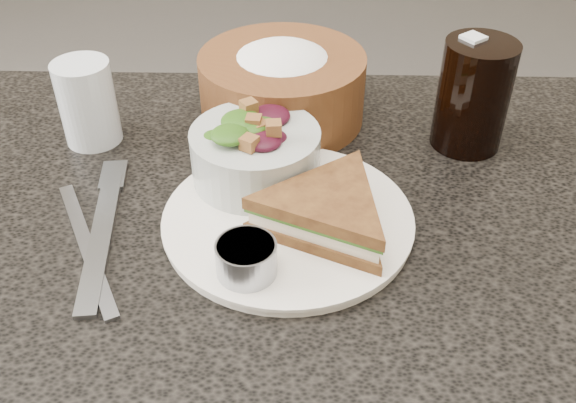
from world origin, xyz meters
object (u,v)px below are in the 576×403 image
(bread_basket, at_px, (282,77))
(dressing_ramekin, at_px, (246,259))
(cola_glass, at_px, (474,91))
(sandwich, at_px, (328,212))
(salad_bowl, at_px, (255,146))
(dinner_plate, at_px, (288,220))
(water_glass, at_px, (87,103))

(bread_basket, bearing_deg, dressing_ramekin, -94.56)
(bread_basket, relative_size, cola_glass, 1.45)
(sandwich, relative_size, salad_bowl, 1.19)
(dinner_plate, xyz_separation_m, bread_basket, (-0.01, 0.21, 0.05))
(salad_bowl, xyz_separation_m, water_glass, (-0.20, 0.09, -0.00))
(dinner_plate, xyz_separation_m, dressing_ramekin, (-0.04, -0.08, 0.02))
(dressing_ramekin, bearing_deg, cola_glass, 44.30)
(cola_glass, xyz_separation_m, water_glass, (-0.45, -0.00, -0.02))
(dinner_plate, height_order, dressing_ramekin, dressing_ramekin)
(bread_basket, distance_m, cola_glass, 0.23)
(sandwich, bearing_deg, salad_bowl, 155.59)
(dinner_plate, height_order, cola_glass, cola_glass)
(dressing_ramekin, relative_size, cola_glass, 0.40)
(sandwich, xyz_separation_m, water_glass, (-0.28, 0.18, 0.02))
(dinner_plate, relative_size, salad_bowl, 1.82)
(salad_bowl, bearing_deg, sandwich, -48.75)
(salad_bowl, bearing_deg, dressing_ramekin, -89.75)
(bread_basket, bearing_deg, cola_glass, -13.61)
(sandwich, height_order, bread_basket, bread_basket)
(salad_bowl, bearing_deg, water_glass, 156.39)
(dinner_plate, distance_m, bread_basket, 0.22)
(dressing_ramekin, bearing_deg, bread_basket, 85.44)
(cola_glass, height_order, water_glass, cola_glass)
(water_glass, bearing_deg, salad_bowl, -23.61)
(dinner_plate, height_order, bread_basket, bread_basket)
(dressing_ramekin, distance_m, bread_basket, 0.30)
(dressing_ramekin, bearing_deg, water_glass, 130.74)
(bread_basket, bearing_deg, dinner_plate, -86.69)
(dinner_plate, height_order, salad_bowl, salad_bowl)
(sandwich, xyz_separation_m, dressing_ramekin, (-0.07, -0.06, -0.01))
(sandwich, distance_m, water_glass, 0.33)
(sandwich, distance_m, dressing_ramekin, 0.10)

